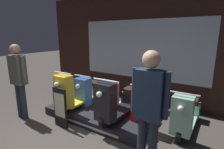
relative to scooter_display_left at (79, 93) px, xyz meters
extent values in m
cube|color=#331E19|center=(0.86, 1.78, 1.03)|extent=(7.03, 0.08, 3.20)
cube|color=silver|center=(0.86, 1.73, 0.98)|extent=(3.86, 0.01, 1.70)
cube|color=black|center=(0.57, 0.09, -0.47)|extent=(2.55, 1.17, 0.20)
cube|color=silver|center=(0.57, -0.50, -0.48)|extent=(1.78, 0.01, 0.05)
cylinder|color=black|center=(0.00, -0.49, -0.22)|extent=(0.09, 0.30, 0.30)
cylinder|color=black|center=(0.00, 0.66, -0.22)|extent=(0.09, 0.30, 0.30)
cube|color=yellow|center=(0.00, 0.09, -0.23)|extent=(0.35, 1.05, 0.05)
cube|color=yellow|center=(0.00, -0.46, 0.17)|extent=(0.37, 0.27, 0.74)
cube|color=yellow|center=(0.00, 0.64, -0.14)|extent=(0.39, 0.32, 0.35)
cube|color=black|center=(0.00, 0.63, 0.09)|extent=(0.28, 0.29, 0.11)
cylinder|color=silver|center=(0.00, -0.47, 0.59)|extent=(0.53, 0.03, 0.03)
sphere|color=white|center=(0.00, -0.65, 0.37)|extent=(0.11, 0.11, 0.11)
cylinder|color=black|center=(1.15, -0.49, -0.22)|extent=(0.09, 0.30, 0.30)
cylinder|color=black|center=(1.15, 0.66, -0.22)|extent=(0.09, 0.30, 0.30)
cube|color=black|center=(1.15, 0.09, -0.23)|extent=(0.35, 1.05, 0.05)
cube|color=black|center=(1.15, -0.46, 0.17)|extent=(0.37, 0.27, 0.74)
cube|color=black|center=(1.15, 0.64, -0.14)|extent=(0.39, 0.32, 0.35)
cube|color=black|center=(1.15, 0.63, 0.09)|extent=(0.28, 0.29, 0.11)
cylinder|color=silver|center=(1.15, -0.47, 0.59)|extent=(0.53, 0.03, 0.03)
sphere|color=white|center=(1.15, -0.65, 0.37)|extent=(0.11, 0.11, 0.11)
cylinder|color=black|center=(-0.79, 0.13, -0.42)|extent=(0.09, 0.30, 0.30)
cylinder|color=black|center=(-0.79, 1.28, -0.42)|extent=(0.09, 0.30, 0.30)
cube|color=orange|center=(-0.79, 0.70, -0.43)|extent=(0.35, 1.05, 0.05)
cube|color=orange|center=(-0.79, 0.15, -0.03)|extent=(0.37, 0.27, 0.74)
cube|color=orange|center=(-0.79, 1.25, -0.34)|extent=(0.39, 0.32, 0.35)
cube|color=black|center=(-0.79, 1.25, -0.11)|extent=(0.28, 0.29, 0.11)
cylinder|color=silver|center=(-0.79, 0.15, 0.40)|extent=(0.53, 0.03, 0.03)
sphere|color=white|center=(-0.79, -0.04, 0.17)|extent=(0.11, 0.11, 0.11)
cylinder|color=black|center=(0.02, 0.13, -0.42)|extent=(0.09, 0.30, 0.30)
cylinder|color=black|center=(0.02, 1.28, -0.42)|extent=(0.09, 0.30, 0.30)
cube|color=#386BBC|center=(0.02, 0.70, -0.43)|extent=(0.35, 1.05, 0.05)
cube|color=#386BBC|center=(0.02, 0.15, -0.03)|extent=(0.37, 0.27, 0.74)
cube|color=#386BBC|center=(0.02, 1.25, -0.34)|extent=(0.39, 0.32, 0.35)
cube|color=black|center=(0.02, 1.25, -0.11)|extent=(0.28, 0.29, 0.11)
cylinder|color=silver|center=(0.02, 0.15, 0.40)|extent=(0.53, 0.03, 0.03)
sphere|color=white|center=(0.02, -0.04, 0.17)|extent=(0.11, 0.11, 0.11)
cylinder|color=black|center=(0.82, 0.13, -0.42)|extent=(0.09, 0.30, 0.30)
cylinder|color=black|center=(0.82, 1.28, -0.42)|extent=(0.09, 0.30, 0.30)
cube|color=#BCBCC1|center=(0.82, 0.70, -0.43)|extent=(0.35, 1.05, 0.05)
cube|color=#BCBCC1|center=(0.82, 0.15, -0.03)|extent=(0.37, 0.27, 0.74)
cube|color=#BCBCC1|center=(0.82, 1.25, -0.34)|extent=(0.39, 0.32, 0.35)
cube|color=black|center=(0.82, 1.25, -0.11)|extent=(0.28, 0.29, 0.11)
cylinder|color=silver|center=(0.82, 0.15, 0.40)|extent=(0.53, 0.03, 0.03)
sphere|color=white|center=(0.82, -0.04, 0.17)|extent=(0.11, 0.11, 0.11)
cylinder|color=black|center=(1.63, 0.13, -0.42)|extent=(0.09, 0.30, 0.30)
cylinder|color=black|center=(1.63, 1.28, -0.42)|extent=(0.09, 0.30, 0.30)
cube|color=red|center=(1.63, 0.70, -0.43)|extent=(0.35, 1.05, 0.05)
cube|color=red|center=(1.63, 0.15, -0.03)|extent=(0.37, 0.27, 0.74)
cube|color=red|center=(1.63, 1.25, -0.34)|extent=(0.39, 0.32, 0.35)
cube|color=black|center=(1.63, 1.25, -0.11)|extent=(0.28, 0.29, 0.11)
cylinder|color=silver|center=(1.63, 0.15, 0.40)|extent=(0.53, 0.03, 0.03)
sphere|color=white|center=(1.63, -0.04, 0.17)|extent=(0.11, 0.11, 0.11)
cylinder|color=black|center=(2.44, 0.13, -0.42)|extent=(0.09, 0.30, 0.30)
cylinder|color=black|center=(2.44, 1.28, -0.42)|extent=(0.09, 0.30, 0.30)
cube|color=#8EC6AD|center=(2.44, 0.70, -0.43)|extent=(0.35, 1.05, 0.05)
cube|color=#8EC6AD|center=(2.44, 0.15, -0.03)|extent=(0.37, 0.27, 0.74)
cube|color=#8EC6AD|center=(2.44, 1.25, -0.34)|extent=(0.39, 0.32, 0.35)
cube|color=black|center=(2.44, 1.25, -0.11)|extent=(0.28, 0.29, 0.11)
cylinder|color=silver|center=(2.44, 0.15, 0.40)|extent=(0.53, 0.03, 0.03)
sphere|color=white|center=(2.44, -0.04, 0.17)|extent=(0.11, 0.11, 0.11)
cylinder|color=#232838|center=(-1.10, -0.90, -0.14)|extent=(0.13, 0.13, 0.85)
cylinder|color=#232838|center=(-0.92, -0.90, -0.14)|extent=(0.13, 0.13, 0.85)
cube|color=#474C47|center=(-1.01, -0.90, 0.63)|extent=(0.40, 0.22, 0.68)
cylinder|color=#474C47|center=(-1.25, -0.90, 0.65)|extent=(0.08, 0.08, 0.62)
cylinder|color=#474C47|center=(-0.77, -0.90, 0.65)|extent=(0.08, 0.08, 0.62)
sphere|color=#A87A5B|center=(-1.01, -0.90, 1.10)|extent=(0.23, 0.23, 0.23)
cylinder|color=#232838|center=(2.10, -0.90, -0.13)|extent=(0.13, 0.13, 0.87)
cylinder|color=#232838|center=(2.26, -0.90, -0.13)|extent=(0.13, 0.13, 0.87)
cube|color=#1E2D47|center=(2.18, -0.90, 0.64)|extent=(0.37, 0.21, 0.69)
cylinder|color=#1E2D47|center=(1.96, -0.90, 0.67)|extent=(0.08, 0.08, 0.63)
cylinder|color=#1E2D47|center=(2.40, -0.90, 0.67)|extent=(0.08, 0.08, 0.63)
sphere|color=tan|center=(2.18, -0.90, 1.12)|extent=(0.23, 0.23, 0.23)
cube|color=black|center=(0.12, -0.70, -0.12)|extent=(0.38, 0.04, 0.89)
cube|color=beige|center=(0.12, -0.72, -0.05)|extent=(0.31, 0.01, 0.53)
camera|label=1|loc=(2.96, -3.03, 1.44)|focal=28.00mm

